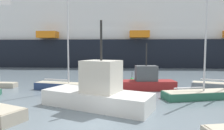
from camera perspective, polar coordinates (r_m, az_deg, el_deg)
The scene contains 7 objects.
ground_plane at distance 12.30m, azimuth -7.04°, elevation -16.87°, with size 600.00×600.00×0.00m, color slate.
sailboat_5 at distance 20.00m, azimuth 23.67°, elevation -7.41°, with size 6.84×3.76×10.61m.
sailboat_6 at distance 22.70m, azimuth -13.53°, elevation -5.52°, with size 6.95×2.58×12.04m.
fishing_boat_1 at distance 15.55m, azimuth -4.04°, elevation -7.74°, with size 9.14×5.67×6.67m.
fishing_boat_2 at distance 22.51m, azimuth 9.14°, elevation -4.75°, with size 7.34×3.12×5.19m.
channel_buoy_1 at distance 28.34m, azimuth 5.77°, elevation -4.16°, with size 0.52×0.52×1.41m.
cruise_ship at distance 59.87m, azimuth 17.85°, elevation 7.59°, with size 129.63×26.78×25.10m.
Camera 1 is at (2.85, -11.11, 4.44)m, focal length 31.77 mm.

